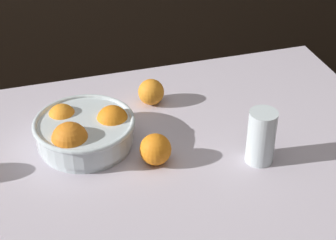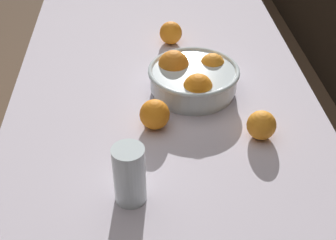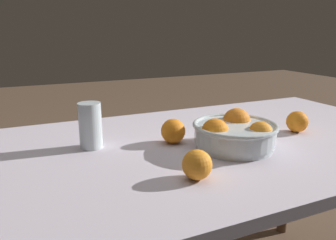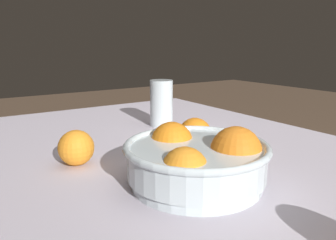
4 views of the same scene
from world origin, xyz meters
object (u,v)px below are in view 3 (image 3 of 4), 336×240
object	(u,v)px
juice_glass	(90,127)
orange_loose_near_bowl	(173,131)
orange_loose_front	(297,122)
orange_loose_aside	(197,165)
fruit_bowl	(235,133)

from	to	relation	value
juice_glass	orange_loose_near_bowl	xyz separation A→B (m)	(-0.23, 0.06, -0.02)
orange_loose_near_bowl	orange_loose_front	world-z (taller)	orange_loose_near_bowl
orange_loose_aside	orange_loose_near_bowl	bearing A→B (deg)	-102.95
orange_loose_front	orange_loose_aside	bearing A→B (deg)	20.24
fruit_bowl	juice_glass	distance (m)	0.41
fruit_bowl	juice_glass	xyz separation A→B (m)	(0.37, -0.17, 0.02)
juice_glass	orange_loose_near_bowl	size ratio (longest dim) A/B	1.79
orange_loose_near_bowl	orange_loose_aside	bearing A→B (deg)	77.05
fruit_bowl	orange_loose_aside	xyz separation A→B (m)	(0.20, 0.14, -0.01)
fruit_bowl	orange_loose_front	world-z (taller)	fruit_bowl
orange_loose_near_bowl	fruit_bowl	bearing A→B (deg)	143.08
orange_loose_front	juice_glass	bearing A→B (deg)	-11.37
fruit_bowl	orange_loose_front	distance (m)	0.28
juice_glass	orange_loose_near_bowl	world-z (taller)	juice_glass
orange_loose_aside	juice_glass	bearing A→B (deg)	-60.34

